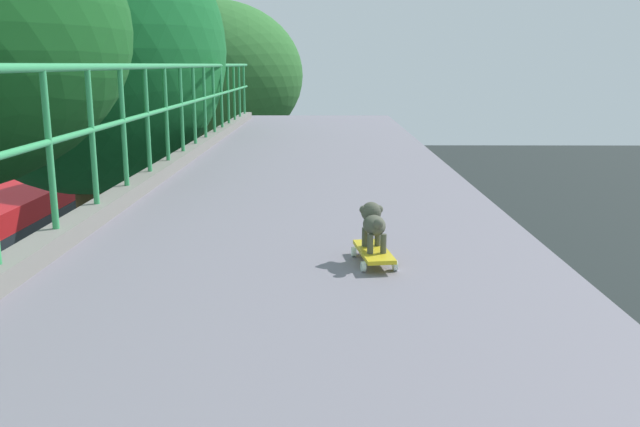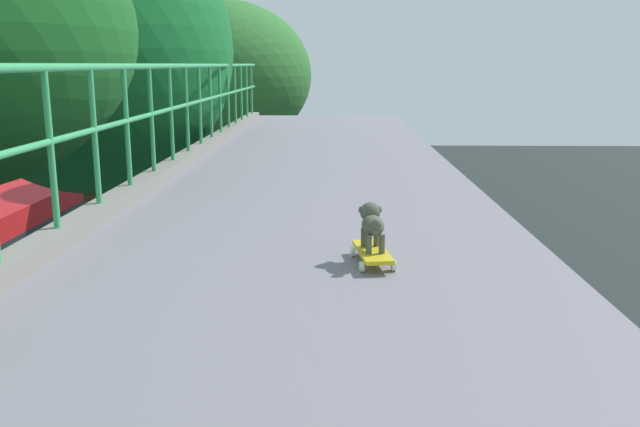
{
  "view_description": "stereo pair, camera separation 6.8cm",
  "coord_description": "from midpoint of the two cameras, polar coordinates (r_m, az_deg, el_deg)",
  "views": [
    {
      "loc": [
        1.51,
        -1.45,
        7.27
      ],
      "look_at": [
        1.48,
        2.96,
        6.29
      ],
      "focal_mm": 37.76,
      "sensor_mm": 36.0,
      "label": 1
    },
    {
      "loc": [
        1.58,
        -1.45,
        7.27
      ],
      "look_at": [
        1.48,
        2.96,
        6.29
      ],
      "focal_mm": 37.76,
      "sensor_mm": 36.0,
      "label": 2
    }
  ],
  "objects": [
    {
      "name": "roadside_tree_farthest",
      "position": [
        23.5,
        -8.99,
        11.44
      ],
      "size": [
        5.97,
        5.97,
        9.38
      ],
      "color": "#4F3F20",
      "rests_on": "ground"
    },
    {
      "name": "roadside_tree_far",
      "position": [
        12.42,
        -19.71,
        12.52
      ],
      "size": [
        4.89,
        4.89,
        9.93
      ],
      "color": "#504022",
      "rests_on": "ground"
    },
    {
      "name": "small_dog",
      "position": [
        4.05,
        4.05,
        -0.7
      ],
      "size": [
        0.17,
        0.33,
        0.27
      ],
      "color": "#4B4E3F",
      "rests_on": "toy_skateboard"
    },
    {
      "name": "toy_skateboard",
      "position": [
        4.07,
        4.1,
        -3.32
      ],
      "size": [
        0.26,
        0.51,
        0.09
      ],
      "color": "gold",
      "rests_on": "overpass_deck"
    }
  ]
}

